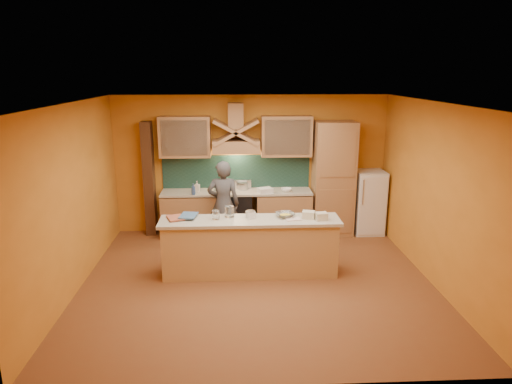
{
  "coord_description": "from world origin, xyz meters",
  "views": [
    {
      "loc": [
        -0.35,
        -6.65,
        3.24
      ],
      "look_at": [
        0.03,
        0.9,
        1.24
      ],
      "focal_mm": 32.0,
      "sensor_mm": 36.0,
      "label": 1
    }
  ],
  "objects_px": {
    "fridge": "(368,202)",
    "kitchen_scale": "(251,215)",
    "mixing_bowl": "(285,215)",
    "person": "(223,204)",
    "stove": "(237,213)"
  },
  "relations": [
    {
      "from": "kitchen_scale",
      "to": "person",
      "type": "bearing_deg",
      "value": 90.61
    },
    {
      "from": "person",
      "to": "stove",
      "type": "bearing_deg",
      "value": -109.72
    },
    {
      "from": "stove",
      "to": "mixing_bowl",
      "type": "bearing_deg",
      "value": -66.65
    },
    {
      "from": "stove",
      "to": "person",
      "type": "bearing_deg",
      "value": -112.35
    },
    {
      "from": "stove",
      "to": "mixing_bowl",
      "type": "distance_m",
      "value": 2.04
    },
    {
      "from": "fridge",
      "to": "kitchen_scale",
      "type": "distance_m",
      "value": 3.1
    },
    {
      "from": "fridge",
      "to": "mixing_bowl",
      "type": "relative_size",
      "value": 4.47
    },
    {
      "from": "kitchen_scale",
      "to": "mixing_bowl",
      "type": "bearing_deg",
      "value": -18.51
    },
    {
      "from": "kitchen_scale",
      "to": "mixing_bowl",
      "type": "height_order",
      "value": "kitchen_scale"
    },
    {
      "from": "fridge",
      "to": "kitchen_scale",
      "type": "relative_size",
      "value": 10.17
    },
    {
      "from": "kitchen_scale",
      "to": "mixing_bowl",
      "type": "relative_size",
      "value": 0.44
    },
    {
      "from": "mixing_bowl",
      "to": "fridge",
      "type": "bearing_deg",
      "value": 43.2
    },
    {
      "from": "fridge",
      "to": "mixing_bowl",
      "type": "distance_m",
      "value": 2.66
    },
    {
      "from": "kitchen_scale",
      "to": "fridge",
      "type": "bearing_deg",
      "value": 15.75
    },
    {
      "from": "fridge",
      "to": "kitchen_scale",
      "type": "height_order",
      "value": "fridge"
    }
  ]
}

